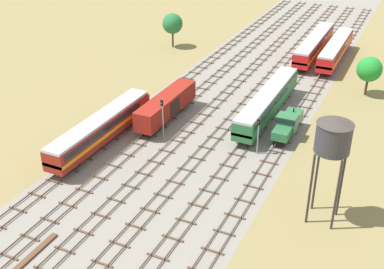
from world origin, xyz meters
The scene contains 20 objects.
ground_plane centered at (0.00, 56.00, 0.00)m, with size 480.00×480.00×0.00m, color olive.
ballast_bed centered at (0.00, 56.00, 0.00)m, with size 25.55×176.00×0.01m, color gray.
track_far_left centered at (-10.77, 57.00, 0.14)m, with size 2.40×126.00×0.29m.
track_left centered at (-6.46, 57.00, 0.14)m, with size 2.40×126.00×0.29m.
track_centre_left centered at (-2.15, 57.00, 0.14)m, with size 2.40×126.00×0.29m.
track_centre centered at (2.15, 57.00, 0.14)m, with size 2.40×126.00×0.29m.
track_centre_right centered at (6.46, 57.00, 0.14)m, with size 2.40×126.00×0.29m.
track_right centered at (10.77, 57.00, 0.14)m, with size 2.40×126.00×0.29m.
diesel_railcar_far_left_nearest centered at (-10.77, 29.51, 2.60)m, with size 2.96×20.50×3.80m.
freight_boxcar_left_near centered at (-6.46, 39.62, 2.45)m, with size 2.87×14.00×3.60m.
shunter_loco_right_mid centered at (10.77, 42.27, 2.01)m, with size 2.74×8.46×3.10m.
passenger_coach_centre_right_midfar centered at (6.46, 46.90, 2.61)m, with size 2.96×22.00×3.80m.
diesel_railcar_right_far centered at (10.77, 75.15, 2.60)m, with size 2.96×20.50×3.80m.
passenger_coach_centre_right_farther centered at (6.46, 76.37, 2.61)m, with size 2.96×22.00×3.80m.
water_tower centered at (19.10, 26.15, 9.70)m, with size 3.64×3.64×11.69m.
signal_post_nearest centered at (8.62, 35.98, 3.28)m, with size 0.28×0.47×5.15m.
signal_post_near centered at (-4.31, 34.57, 3.68)m, with size 0.28×0.47×5.84m.
lineside_tree_0 centered at (-21.17, 70.10, 4.89)m, with size 4.13×4.13×6.98m.
lineside_tree_1 centered at (18.46, 61.61, 4.42)m, with size 4.01×4.01×6.44m.
spare_rail_bundle centered at (-4.46, 6.96, 0.12)m, with size 0.60×10.00×0.24m, color brown.
Camera 1 is at (24.64, -17.33, 32.45)m, focal length 46.22 mm.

